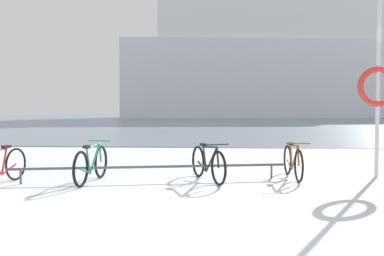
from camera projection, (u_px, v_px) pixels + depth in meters
ground at (208, 119)px, 58.69m from camera, size 80.00×132.00×0.08m
bike_rack at (151, 167)px, 7.87m from camera, size 5.26×1.08×0.31m
bicycle_1 at (92, 164)px, 7.75m from camera, size 0.46×1.68×0.77m
bicycle_2 at (208, 163)px, 7.89m from camera, size 0.75×1.55×0.76m
bicycle_3 at (293, 161)px, 8.21m from camera, size 0.46×1.60×0.75m
rescue_post at (378, 82)px, 8.29m from camera, size 0.83×0.13×4.11m
ferry_ship at (297, 60)px, 68.33m from camera, size 59.64×14.01×28.78m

